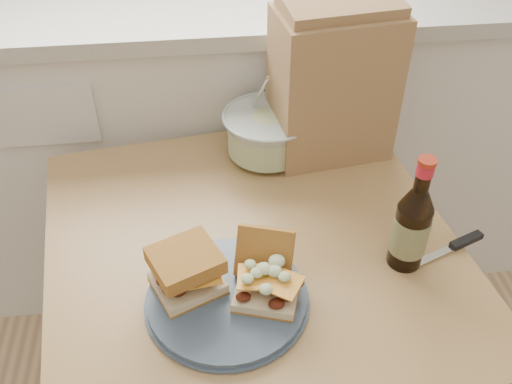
{
  "coord_description": "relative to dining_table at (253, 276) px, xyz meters",
  "views": [
    {
      "loc": [
        0.03,
        0.16,
        1.51
      ],
      "look_at": [
        0.13,
        1.04,
        0.76
      ],
      "focal_mm": 40.0,
      "sensor_mm": 36.0,
      "label": 1
    }
  ],
  "objects": [
    {
      "name": "cabinet_run",
      "position": [
        -0.12,
        0.73,
        -0.11
      ],
      "size": [
        2.5,
        0.64,
        0.94
      ],
      "color": "white",
      "rests_on": "ground"
    },
    {
      "name": "plate",
      "position": [
        -0.06,
        -0.14,
        0.11
      ],
      "size": [
        0.29,
        0.29,
        0.02
      ],
      "primitive_type": "cylinder",
      "color": "#415369",
      "rests_on": "dining_table"
    },
    {
      "name": "beer_bottle",
      "position": [
        0.29,
        -0.08,
        0.19
      ],
      "size": [
        0.07,
        0.07,
        0.25
      ],
      "rotation": [
        0.0,
        0.0,
        0.27
      ],
      "color": "black",
      "rests_on": "dining_table"
    },
    {
      "name": "knife",
      "position": [
        0.41,
        -0.06,
        0.11
      ],
      "size": [
        0.18,
        0.09,
        0.01
      ],
      "rotation": [
        0.0,
        0.0,
        0.38
      ],
      "color": "silver",
      "rests_on": "dining_table"
    },
    {
      "name": "sandwich_left",
      "position": [
        -0.13,
        -0.11,
        0.16
      ],
      "size": [
        0.15,
        0.14,
        0.09
      ],
      "rotation": [
        0.0,
        0.0,
        0.41
      ],
      "color": "beige",
      "rests_on": "plate"
    },
    {
      "name": "sandwich_right",
      "position": [
        0.01,
        -0.13,
        0.15
      ],
      "size": [
        0.14,
        0.18,
        0.09
      ],
      "rotation": [
        0.0,
        0.0,
        -0.31
      ],
      "color": "beige",
      "rests_on": "plate"
    },
    {
      "name": "dining_table",
      "position": [
        0.0,
        0.0,
        0.0
      ],
      "size": [
        0.92,
        0.92,
        0.68
      ],
      "rotation": [
        0.0,
        0.0,
        0.14
      ],
      "color": "#A9804F",
      "rests_on": "ground"
    },
    {
      "name": "coleslaw_bowl",
      "position": [
        0.07,
        0.3,
        0.16
      ],
      "size": [
        0.21,
        0.21,
        0.21
      ],
      "color": "#B5C3C1",
      "rests_on": "dining_table"
    },
    {
      "name": "paper_bag",
      "position": [
        0.22,
        0.31,
        0.27
      ],
      "size": [
        0.29,
        0.21,
        0.35
      ],
      "primitive_type": "cube",
      "rotation": [
        0.0,
        0.0,
        0.14
      ],
      "color": "#A47E4F",
      "rests_on": "dining_table"
    }
  ]
}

